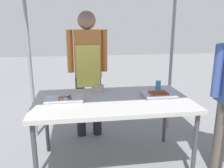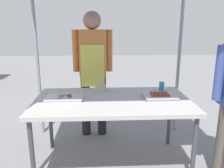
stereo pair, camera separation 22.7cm
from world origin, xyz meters
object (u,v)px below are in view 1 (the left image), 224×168
(tray_meat_skewers, at_px, (64,100))
(vendor_woman, at_px, (88,65))
(stall_table, at_px, (113,104))
(condiment_bowl, at_px, (98,88))
(tray_grilled_sausages, at_px, (158,94))
(drink_cup_near_edge, at_px, (158,85))

(tray_meat_skewers, distance_m, vendor_woman, 0.80)
(stall_table, bearing_deg, vendor_woman, 106.57)
(stall_table, relative_size, tray_meat_skewers, 4.22)
(condiment_bowl, height_order, vendor_woman, vendor_woman)
(stall_table, xyz_separation_m, tray_grilled_sausages, (0.50, 0.02, 0.07))
(vendor_woman, bearing_deg, drink_cup_near_edge, 151.26)
(stall_table, distance_m, tray_grilled_sausages, 0.51)
(condiment_bowl, height_order, drink_cup_near_edge, drink_cup_near_edge)
(stall_table, height_order, drink_cup_near_edge, drink_cup_near_edge)
(tray_meat_skewers, height_order, vendor_woman, vendor_woman)
(tray_grilled_sausages, bearing_deg, stall_table, -177.31)
(stall_table, bearing_deg, drink_cup_near_edge, 25.77)
(tray_meat_skewers, height_order, condiment_bowl, condiment_bowl)
(condiment_bowl, bearing_deg, stall_table, -69.54)
(stall_table, distance_m, tray_meat_skewers, 0.50)
(drink_cup_near_edge, height_order, vendor_woman, vendor_woman)
(vendor_woman, bearing_deg, tray_meat_skewers, 68.78)
(tray_meat_skewers, distance_m, condiment_bowl, 0.48)
(tray_meat_skewers, bearing_deg, stall_table, -1.51)
(tray_grilled_sausages, height_order, vendor_woman, vendor_woman)
(tray_grilled_sausages, distance_m, vendor_woman, 1.03)
(stall_table, relative_size, condiment_bowl, 12.36)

